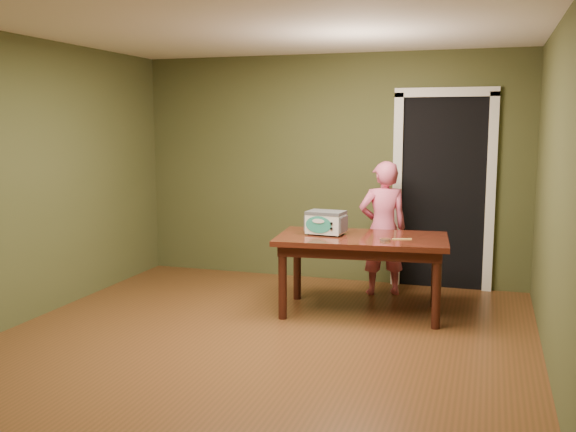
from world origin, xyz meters
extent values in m
plane|color=brown|center=(0.00, 0.00, 0.00)|extent=(5.00, 5.00, 0.00)
cube|color=#444826|center=(0.00, 2.50, 1.30)|extent=(4.50, 0.02, 2.60)
cube|color=#444826|center=(0.00, -2.50, 1.30)|extent=(4.50, 0.02, 2.60)
cube|color=#444826|center=(-2.25, 0.00, 1.30)|extent=(0.02, 5.00, 2.60)
cube|color=#444826|center=(2.25, 0.00, 1.30)|extent=(0.02, 5.00, 2.60)
cube|color=white|center=(0.00, 0.00, 2.60)|extent=(4.50, 5.00, 0.02)
cube|color=black|center=(1.30, 2.80, 1.05)|extent=(0.90, 0.60, 2.10)
cube|color=black|center=(1.30, 2.48, 1.05)|extent=(0.90, 0.02, 2.10)
cube|color=white|center=(0.80, 2.47, 1.05)|extent=(0.10, 0.06, 2.20)
cube|color=white|center=(1.80, 2.47, 1.05)|extent=(0.10, 0.06, 2.20)
cube|color=white|center=(1.30, 2.47, 2.15)|extent=(1.10, 0.06, 0.10)
cube|color=#34170B|center=(0.65, 1.24, 0.72)|extent=(1.68, 1.05, 0.05)
cube|color=black|center=(0.65, 1.24, 0.65)|extent=(1.55, 0.92, 0.10)
cylinder|color=black|center=(-0.02, 0.82, 0.35)|extent=(0.08, 0.08, 0.70)
cylinder|color=black|center=(-0.08, 1.52, 0.35)|extent=(0.08, 0.08, 0.70)
cylinder|color=black|center=(1.38, 0.96, 0.35)|extent=(0.08, 0.08, 0.70)
cylinder|color=black|center=(1.31, 1.65, 0.35)|extent=(0.08, 0.08, 0.70)
cylinder|color=#4C4F54|center=(0.14, 1.16, 0.76)|extent=(0.02, 0.02, 0.01)
cylinder|color=#4C4F54|center=(0.16, 1.35, 0.76)|extent=(0.02, 0.02, 0.01)
cylinder|color=#4C4F54|center=(0.42, 1.13, 0.76)|extent=(0.02, 0.02, 0.01)
cylinder|color=#4C4F54|center=(0.44, 1.32, 0.76)|extent=(0.02, 0.02, 0.01)
cube|color=white|center=(0.29, 1.24, 0.86)|extent=(0.37, 0.28, 0.19)
cube|color=#4C4F54|center=(0.29, 1.24, 0.96)|extent=(0.37, 0.28, 0.03)
cube|color=#4C4F54|center=(0.11, 1.26, 0.86)|extent=(0.04, 0.22, 0.15)
cube|color=#4C4F54|center=(0.47, 1.22, 0.86)|extent=(0.04, 0.22, 0.15)
ellipsoid|color=teal|center=(0.25, 1.12, 0.86)|extent=(0.26, 0.04, 0.16)
cylinder|color=black|center=(0.38, 1.10, 0.88)|extent=(0.02, 0.01, 0.02)
cylinder|color=black|center=(0.38, 1.10, 0.83)|extent=(0.02, 0.01, 0.02)
cylinder|color=silver|center=(0.89, 1.07, 0.76)|extent=(0.10, 0.10, 0.02)
cylinder|color=#4F321A|center=(0.89, 1.07, 0.77)|extent=(0.09, 0.09, 0.01)
cube|color=#D4BA5C|center=(1.03, 1.19, 0.75)|extent=(0.18, 0.08, 0.01)
imported|color=#EC6188|center=(0.72, 2.00, 0.71)|extent=(0.61, 0.52, 1.43)
camera|label=1|loc=(1.78, -4.71, 1.81)|focal=40.00mm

